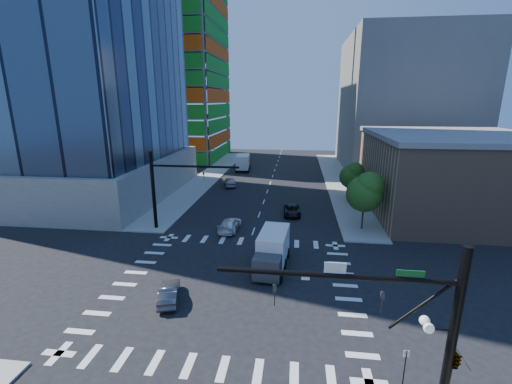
# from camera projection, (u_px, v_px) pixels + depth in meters

# --- Properties ---
(ground) EXTENTS (160.00, 160.00, 0.00)m
(ground) POSITION_uv_depth(u_px,v_px,m) (235.00, 285.00, 28.01)
(ground) COLOR black
(ground) RESTS_ON ground
(road_markings) EXTENTS (20.00, 20.00, 0.01)m
(road_markings) POSITION_uv_depth(u_px,v_px,m) (234.00, 285.00, 28.01)
(road_markings) COLOR silver
(road_markings) RESTS_ON ground
(sidewalk_ne) EXTENTS (5.00, 60.00, 0.15)m
(sidewalk_ne) POSITION_uv_depth(u_px,v_px,m) (338.00, 180.00, 64.86)
(sidewalk_ne) COLOR #9B9892
(sidewalk_ne) RESTS_ON ground
(sidewalk_nw) EXTENTS (5.00, 60.00, 0.15)m
(sidewalk_nw) POSITION_uv_depth(u_px,v_px,m) (209.00, 176.00, 67.80)
(sidewalk_nw) COLOR #9B9892
(sidewalk_nw) RESTS_ON ground
(construction_building) EXTENTS (25.16, 34.50, 70.60)m
(construction_building) POSITION_uv_depth(u_px,v_px,m) (169.00, 58.00, 84.22)
(construction_building) COLOR slate
(construction_building) RESTS_ON ground
(commercial_building) EXTENTS (20.50, 22.50, 10.60)m
(commercial_building) POSITION_uv_depth(u_px,v_px,m) (452.00, 174.00, 44.78)
(commercial_building) COLOR #9A7659
(commercial_building) RESTS_ON ground
(bg_building_ne) EXTENTS (24.00, 30.00, 28.00)m
(bg_building_ne) POSITION_uv_depth(u_px,v_px,m) (402.00, 103.00, 73.93)
(bg_building_ne) COLOR slate
(bg_building_ne) RESTS_ON ground
(signal_mast_se) EXTENTS (10.51, 2.48, 9.00)m
(signal_mast_se) POSITION_uv_depth(u_px,v_px,m) (430.00, 336.00, 14.44)
(signal_mast_se) COLOR black
(signal_mast_se) RESTS_ON sidewalk_se
(signal_mast_nw) EXTENTS (10.20, 0.40, 9.00)m
(signal_mast_nw) POSITION_uv_depth(u_px,v_px,m) (165.00, 184.00, 38.78)
(signal_mast_nw) COLOR black
(signal_mast_nw) RESTS_ON sidewalk_nw
(tree_south) EXTENTS (4.16, 4.16, 6.82)m
(tree_south) POSITION_uv_depth(u_px,v_px,m) (366.00, 191.00, 38.64)
(tree_south) COLOR #382316
(tree_south) RESTS_ON sidewalk_ne
(tree_north) EXTENTS (3.54, 3.52, 5.78)m
(tree_north) POSITION_uv_depth(u_px,v_px,m) (353.00, 175.00, 50.29)
(tree_north) COLOR #382316
(tree_north) RESTS_ON sidewalk_ne
(no_parking_sign) EXTENTS (0.30, 0.06, 2.20)m
(no_parking_sign) POSITION_uv_depth(u_px,v_px,m) (405.00, 364.00, 17.76)
(no_parking_sign) COLOR black
(no_parking_sign) RESTS_ON ground
(car_nb_far) EXTENTS (2.36, 4.70, 1.28)m
(car_nb_far) POSITION_uv_depth(u_px,v_px,m) (292.00, 210.00, 44.99)
(car_nb_far) COLOR black
(car_nb_far) RESTS_ON ground
(car_sb_near) EXTENTS (2.24, 5.01, 1.43)m
(car_sb_near) POSITION_uv_depth(u_px,v_px,m) (230.00, 224.00, 39.68)
(car_sb_near) COLOR white
(car_sb_near) RESTS_ON ground
(car_sb_mid) EXTENTS (3.07, 4.97, 1.58)m
(car_sb_mid) POSITION_uv_depth(u_px,v_px,m) (230.00, 182.00, 59.98)
(car_sb_mid) COLOR #A5A7AC
(car_sb_mid) RESTS_ON ground
(car_sb_cross) EXTENTS (2.34, 4.13, 1.29)m
(car_sb_cross) POSITION_uv_depth(u_px,v_px,m) (169.00, 293.00, 25.71)
(car_sb_cross) COLOR #47474B
(car_sb_cross) RESTS_ON ground
(box_truck_near) EXTENTS (3.09, 6.25, 3.17)m
(box_truck_near) POSITION_uv_depth(u_px,v_px,m) (272.00, 254.00, 30.43)
(box_truck_near) COLOR black
(box_truck_near) RESTS_ON ground
(box_truck_far) EXTENTS (3.34, 6.77, 3.44)m
(box_truck_far) POSITION_uv_depth(u_px,v_px,m) (243.00, 163.00, 73.77)
(box_truck_far) COLOR black
(box_truck_far) RESTS_ON ground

